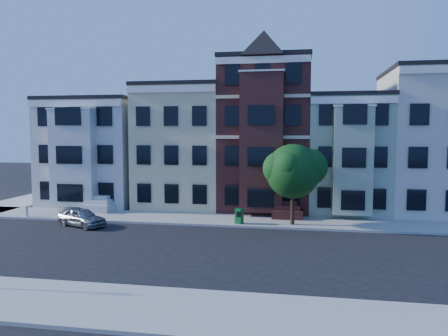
% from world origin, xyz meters
% --- Properties ---
extents(ground, '(120.00, 120.00, 0.00)m').
position_xyz_m(ground, '(0.00, 0.00, 0.00)').
color(ground, black).
extents(far_sidewalk, '(60.00, 4.00, 0.15)m').
position_xyz_m(far_sidewalk, '(0.00, 8.00, 0.07)').
color(far_sidewalk, '#9E9B93').
rests_on(far_sidewalk, ground).
extents(near_sidewalk, '(60.00, 4.00, 0.15)m').
position_xyz_m(near_sidewalk, '(0.00, -8.00, 0.07)').
color(near_sidewalk, '#9E9B93').
rests_on(near_sidewalk, ground).
extents(house_white, '(8.00, 9.00, 9.00)m').
position_xyz_m(house_white, '(-15.00, 14.50, 4.50)').
color(house_white, silver).
rests_on(house_white, ground).
extents(house_yellow, '(7.00, 9.00, 10.00)m').
position_xyz_m(house_yellow, '(-7.00, 14.50, 5.00)').
color(house_yellow, beige).
rests_on(house_yellow, ground).
extents(house_brown, '(7.00, 9.00, 12.00)m').
position_xyz_m(house_brown, '(0.00, 14.50, 6.00)').
color(house_brown, '#3C1817').
rests_on(house_brown, ground).
extents(house_green, '(6.00, 9.00, 9.00)m').
position_xyz_m(house_green, '(6.50, 14.50, 4.50)').
color(house_green, '#97A88D').
rests_on(house_green, ground).
extents(house_cream, '(8.00, 9.00, 11.00)m').
position_xyz_m(house_cream, '(13.50, 14.50, 5.50)').
color(house_cream, beige).
rests_on(house_cream, ground).
extents(street_tree, '(6.02, 6.02, 6.72)m').
position_xyz_m(street_tree, '(2.35, 7.00, 3.51)').
color(street_tree, '#174F18').
rests_on(street_tree, far_sidewalk).
extents(parked_car, '(4.00, 2.83, 1.26)m').
position_xyz_m(parked_car, '(-11.70, 4.58, 0.63)').
color(parked_car, '#95989E').
rests_on(parked_car, ground).
extents(newspaper_box, '(0.59, 0.56, 1.05)m').
position_xyz_m(newspaper_box, '(-1.23, 6.63, 0.67)').
color(newspaper_box, '#0B5523').
rests_on(newspaper_box, far_sidewalk).
extents(fire_hydrant, '(0.29, 0.29, 0.68)m').
position_xyz_m(fire_hydrant, '(-17.00, 6.30, 0.49)').
color(fire_hydrant, silver).
rests_on(fire_hydrant, far_sidewalk).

